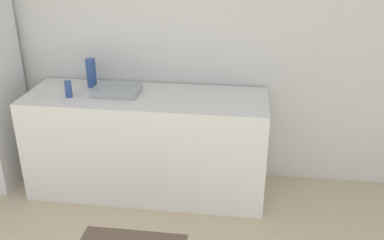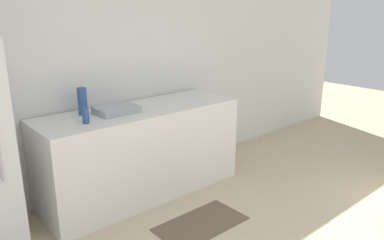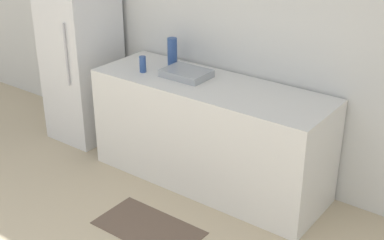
% 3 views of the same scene
% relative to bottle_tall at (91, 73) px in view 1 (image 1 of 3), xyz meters
% --- Properties ---
extents(wall_back, '(8.00, 0.06, 2.60)m').
position_rel_bottle_tall_xyz_m(wall_back, '(0.44, 0.23, 0.29)').
color(wall_back, silver).
rests_on(wall_back, ground_plane).
extents(counter, '(2.01, 0.68, 0.88)m').
position_rel_bottle_tall_xyz_m(counter, '(0.51, -0.16, -0.57)').
color(counter, silver).
rests_on(counter, ground_plane).
extents(sink_basin, '(0.38, 0.28, 0.06)m').
position_rel_bottle_tall_xyz_m(sink_basin, '(0.26, -0.14, -0.09)').
color(sink_basin, '#9EA3A8').
rests_on(sink_basin, counter).
extents(bottle_tall, '(0.08, 0.08, 0.25)m').
position_rel_bottle_tall_xyz_m(bottle_tall, '(0.00, 0.00, 0.00)').
color(bottle_tall, '#2D4C8C').
rests_on(bottle_tall, counter).
extents(bottle_short, '(0.06, 0.06, 0.14)m').
position_rel_bottle_tall_xyz_m(bottle_short, '(-0.10, -0.27, -0.06)').
color(bottle_short, '#2D4C8C').
rests_on(bottle_short, counter).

